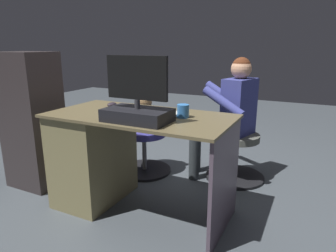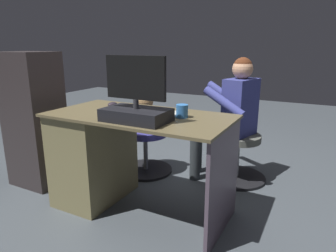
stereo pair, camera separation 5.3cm
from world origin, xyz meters
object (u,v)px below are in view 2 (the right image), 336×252
at_px(desk, 103,153).
at_px(cup, 182,111).
at_px(teddy_bear, 146,112).
at_px(visitor_chair, 237,155).
at_px(monitor, 136,105).
at_px(person, 230,111).
at_px(office_chair_teddy, 146,147).
at_px(tv_remote, 112,111).
at_px(computer_mouse, 112,104).
at_px(keyboard, 142,109).

xyz_separation_m(desk, cup, (-0.67, -0.06, 0.40)).
distance_m(teddy_bear, visitor_chair, 0.96).
bearing_deg(monitor, desk, -20.85).
relative_size(cup, person, 0.08).
relative_size(cup, office_chair_teddy, 0.17).
bearing_deg(person, tv_remote, 54.73).
xyz_separation_m(monitor, cup, (-0.22, -0.23, -0.06)).
bearing_deg(desk, computer_mouse, -94.12).
distance_m(monitor, person, 1.11).
height_order(desk, teddy_bear, teddy_bear).
distance_m(desk, keyboard, 0.50).
height_order(computer_mouse, office_chair_teddy, computer_mouse).
xyz_separation_m(computer_mouse, person, (-0.76, -0.73, -0.12)).
relative_size(computer_mouse, teddy_bear, 0.26).
height_order(keyboard, visitor_chair, keyboard).
bearing_deg(cup, computer_mouse, -7.51).
bearing_deg(desk, person, -131.54).
relative_size(visitor_chair, person, 0.49).
bearing_deg(keyboard, computer_mouse, -4.66).
bearing_deg(monitor, cup, -134.51).
relative_size(monitor, office_chair_teddy, 0.82).
relative_size(desk, cup, 14.66).
bearing_deg(teddy_bear, office_chair_teddy, 90.00).
bearing_deg(office_chair_teddy, computer_mouse, 91.20).
distance_m(monitor, computer_mouse, 0.55).
bearing_deg(person, visitor_chair, -163.72).
bearing_deg(teddy_bear, desk, 90.02).
height_order(keyboard, office_chair_teddy, keyboard).
bearing_deg(computer_mouse, keyboard, 175.34).
xyz_separation_m(cup, teddy_bear, (0.67, -0.60, -0.20)).
bearing_deg(computer_mouse, teddy_bear, -88.83).
relative_size(tv_remote, teddy_bear, 0.40).
relative_size(office_chair_teddy, teddy_bear, 1.41).
bearing_deg(computer_mouse, desk, 85.88).
height_order(computer_mouse, person, person).
distance_m(cup, visitor_chair, 1.03).
xyz_separation_m(keyboard, teddy_bear, (0.31, -0.54, -0.16)).
xyz_separation_m(computer_mouse, office_chair_teddy, (0.01, -0.50, -0.52)).
bearing_deg(keyboard, monitor, 115.90).
bearing_deg(person, desk, 48.46).
bearing_deg(cup, monitor, 45.49).
relative_size(desk, visitor_chair, 2.41).
relative_size(cup, tv_remote, 0.61).
bearing_deg(keyboard, tv_remote, 40.00).
bearing_deg(teddy_bear, keyboard, 119.78).
height_order(teddy_bear, visitor_chair, teddy_bear).
xyz_separation_m(tv_remote, visitor_chair, (-0.72, -0.92, -0.53)).
bearing_deg(tv_remote, cup, 167.08).
height_order(computer_mouse, teddy_bear, teddy_bear).
xyz_separation_m(office_chair_teddy, visitor_chair, (-0.86, -0.25, -0.02)).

